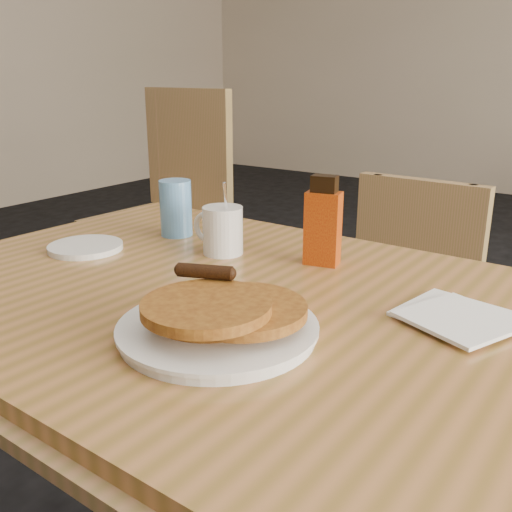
{
  "coord_description": "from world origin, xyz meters",
  "views": [
    {
      "loc": [
        0.51,
        -0.74,
        1.1
      ],
      "look_at": [
        -0.03,
        0.03,
        0.8
      ],
      "focal_mm": 40.0,
      "sensor_mm": 36.0,
      "label": 1
    }
  ],
  "objects_px": {
    "chair_wall_extra": "(173,190)",
    "coffee_mug": "(222,229)",
    "main_table": "(239,316)",
    "syrup_bottle": "(323,224)",
    "blue_tumbler": "(176,208)",
    "chair_main_far": "(402,303)",
    "pancake_plate": "(219,320)"
  },
  "relations": [
    {
      "from": "chair_main_far",
      "to": "syrup_bottle",
      "type": "bearing_deg",
      "value": -84.51
    },
    {
      "from": "chair_wall_extra",
      "to": "coffee_mug",
      "type": "relative_size",
      "value": 6.88
    },
    {
      "from": "main_table",
      "to": "chair_wall_extra",
      "type": "bearing_deg",
      "value": 137.2
    },
    {
      "from": "chair_wall_extra",
      "to": "syrup_bottle",
      "type": "bearing_deg",
      "value": -32.52
    },
    {
      "from": "chair_main_far",
      "to": "blue_tumbler",
      "type": "relative_size",
      "value": 6.61
    },
    {
      "from": "coffee_mug",
      "to": "syrup_bottle",
      "type": "xyz_separation_m",
      "value": [
        0.2,
        0.06,
        0.03
      ]
    },
    {
      "from": "pancake_plate",
      "to": "chair_main_far",
      "type": "bearing_deg",
      "value": 93.56
    },
    {
      "from": "blue_tumbler",
      "to": "chair_main_far",
      "type": "bearing_deg",
      "value": 56.66
    },
    {
      "from": "blue_tumbler",
      "to": "main_table",
      "type": "bearing_deg",
      "value": -32.24
    },
    {
      "from": "main_table",
      "to": "syrup_bottle",
      "type": "relative_size",
      "value": 7.62
    },
    {
      "from": "main_table",
      "to": "chair_main_far",
      "type": "height_order",
      "value": "chair_main_far"
    },
    {
      "from": "syrup_bottle",
      "to": "chair_main_far",
      "type": "bearing_deg",
      "value": 79.3
    },
    {
      "from": "main_table",
      "to": "blue_tumbler",
      "type": "relative_size",
      "value": 10.44
    },
    {
      "from": "main_table",
      "to": "coffee_mug",
      "type": "xyz_separation_m",
      "value": [
        -0.16,
        0.16,
        0.09
      ]
    },
    {
      "from": "chair_main_far",
      "to": "blue_tumbler",
      "type": "distance_m",
      "value": 0.71
    },
    {
      "from": "main_table",
      "to": "blue_tumbler",
      "type": "distance_m",
      "value": 0.4
    },
    {
      "from": "chair_main_far",
      "to": "syrup_bottle",
      "type": "xyz_separation_m",
      "value": [
        0.02,
        -0.52,
        0.34
      ]
    },
    {
      "from": "chair_wall_extra",
      "to": "pancake_plate",
      "type": "distance_m",
      "value": 1.7
    },
    {
      "from": "coffee_mug",
      "to": "chair_wall_extra",
      "type": "bearing_deg",
      "value": 141.34
    },
    {
      "from": "chair_main_far",
      "to": "coffee_mug",
      "type": "height_order",
      "value": "coffee_mug"
    },
    {
      "from": "syrup_bottle",
      "to": "coffee_mug",
      "type": "bearing_deg",
      "value": -176.89
    },
    {
      "from": "main_table",
      "to": "chair_wall_extra",
      "type": "xyz_separation_m",
      "value": [
        -1.13,
        1.05,
        -0.09
      ]
    },
    {
      "from": "chair_main_far",
      "to": "coffee_mug",
      "type": "relative_size",
      "value": 5.44
    },
    {
      "from": "chair_main_far",
      "to": "blue_tumbler",
      "type": "bearing_deg",
      "value": -119.94
    },
    {
      "from": "main_table",
      "to": "coffee_mug",
      "type": "distance_m",
      "value": 0.24
    },
    {
      "from": "pancake_plate",
      "to": "blue_tumbler",
      "type": "relative_size",
      "value": 2.25
    },
    {
      "from": "chair_wall_extra",
      "to": "syrup_bottle",
      "type": "height_order",
      "value": "chair_wall_extra"
    },
    {
      "from": "chair_wall_extra",
      "to": "pancake_plate",
      "type": "height_order",
      "value": "chair_wall_extra"
    },
    {
      "from": "pancake_plate",
      "to": "main_table",
      "type": "bearing_deg",
      "value": 116.72
    },
    {
      "from": "pancake_plate",
      "to": "coffee_mug",
      "type": "bearing_deg",
      "value": 127.56
    },
    {
      "from": "main_table",
      "to": "blue_tumbler",
      "type": "bearing_deg",
      "value": 147.76
    },
    {
      "from": "syrup_bottle",
      "to": "blue_tumbler",
      "type": "relative_size",
      "value": 1.37
    }
  ]
}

